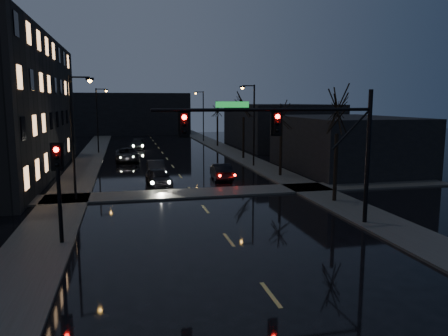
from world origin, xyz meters
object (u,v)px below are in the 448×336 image
oncoming_car_a (158,177)px  oncoming_car_c (127,155)px  oncoming_car_b (156,168)px  oncoming_car_d (137,144)px  lead_car (221,171)px

oncoming_car_a → oncoming_car_c: bearing=91.5°
oncoming_car_c → oncoming_car_a: bearing=-82.6°
oncoming_car_a → oncoming_car_b: bearing=81.2°
oncoming_car_b → oncoming_car_d: bearing=91.9°
oncoming_car_a → lead_car: 5.50m
oncoming_car_d → lead_car: (6.04, -25.44, 0.02)m
lead_car → oncoming_car_b: bearing=-25.8°
oncoming_car_c → oncoming_car_d: oncoming_car_c is taller
oncoming_car_b → oncoming_car_c: 10.35m
oncoming_car_a → oncoming_car_c: size_ratio=0.76×
oncoming_car_c → lead_car: bearing=-61.4°
oncoming_car_b → oncoming_car_a: bearing=-91.9°
oncoming_car_b → lead_car: size_ratio=0.99×
oncoming_car_a → oncoming_car_d: 27.01m
oncoming_car_b → oncoming_car_d: 22.49m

